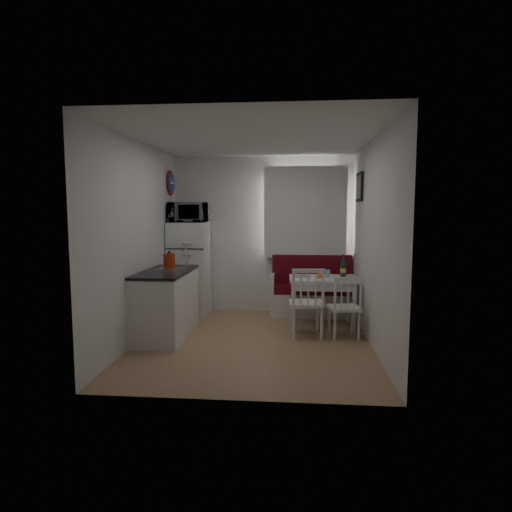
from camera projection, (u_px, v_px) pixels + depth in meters
The scene contains 22 objects.
floor at pixel (253, 342), 5.58m from camera, with size 3.00×3.50×0.02m, color #A97F5A.
ceiling at pixel (253, 138), 5.30m from camera, with size 3.00×3.50×0.02m, color white.
wall_back at pixel (263, 235), 7.17m from camera, with size 3.00×0.02×2.60m, color white.
wall_front at pixel (235, 257), 3.71m from camera, with size 3.00×0.02×2.60m, color white.
wall_left at pixel (139, 242), 5.57m from camera, with size 0.02×3.50×2.60m, color white.
wall_right at pixel (373, 243), 5.31m from camera, with size 0.02×3.50×2.60m, color white.
window at pixel (305, 215), 7.05m from camera, with size 1.22×0.06×1.47m, color white.
curtain at pixel (305, 212), 6.98m from camera, with size 1.35×0.02×1.50m, color white.
kitchen_counter at pixel (166, 303), 5.79m from camera, with size 0.62×1.32×1.16m.
wall_sign at pixel (171, 183), 6.91m from camera, with size 0.40×0.40×0.03m, color navy.
picture_frame at pixel (359, 187), 6.33m from camera, with size 0.04×0.52×0.42m, color black.
bench at pixel (312, 296), 6.97m from camera, with size 1.37×0.53×0.98m.
dining_table at pixel (322, 283), 6.28m from camera, with size 0.98×0.70×0.72m.
chair_left at pixel (307, 295), 5.65m from camera, with size 0.48×0.46×0.51m.
chair_right at pixel (345, 301), 5.62m from camera, with size 0.45×0.44×0.45m.
fridge at pixel (189, 269), 6.99m from camera, with size 0.61×0.61×1.51m, color white.
microwave at pixel (188, 212), 6.84m from camera, with size 0.58×0.39×0.32m, color white.
kettle at pixel (169, 261), 5.74m from camera, with size 0.19×0.19×0.25m, color #B02F0E.
wine_bottle at pixel (343, 266), 6.33m from camera, with size 0.08×0.08×0.33m, color #133E24, non-canonical shape.
drinking_glass_orange at pixel (319, 274), 6.22m from camera, with size 0.06×0.06×0.11m, color orange.
drinking_glass_blue at pixel (328, 273), 6.31m from camera, with size 0.07×0.07×0.11m, color #82B6DD.
plate at pixel (302, 276), 6.32m from camera, with size 0.25×0.25×0.02m, color white.
Camera 1 is at (0.50, -5.41, 1.70)m, focal length 30.00 mm.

